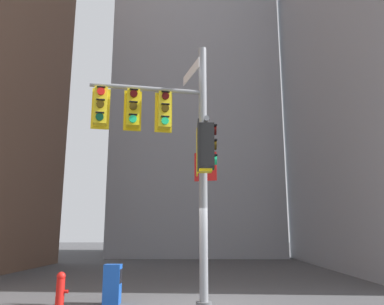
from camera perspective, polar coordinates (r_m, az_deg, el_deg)
building_mid_block at (r=40.99m, az=0.64°, el=21.96°), size 13.12×13.12×49.40m
signal_pole_assembly at (r=9.94m, az=-2.48°, el=1.83°), size 3.40×2.52×7.10m
fire_hydrant at (r=10.92m, az=-19.18°, el=-18.77°), size 0.33×0.23×0.87m
newspaper_box at (r=11.00m, az=-11.90°, el=-18.80°), size 0.45×0.36×1.03m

